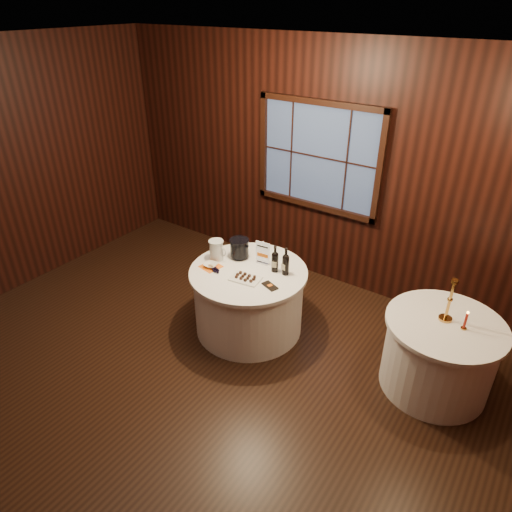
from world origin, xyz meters
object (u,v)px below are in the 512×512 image
Objects in this scene: port_bottle_right at (286,263)px; main_table at (249,300)px; sign_stand at (263,256)px; brass_candlestick at (449,305)px; ice_bucket at (239,248)px; side_table at (438,355)px; chocolate_box at (270,286)px; cracker_bowl at (211,265)px; port_bottle_left at (275,260)px; grape_bunch at (217,269)px; glass_pitcher at (217,250)px; red_candle at (465,322)px; chocolate_plate at (245,278)px.

main_table is at bearing -142.78° from port_bottle_right.
brass_candlestick is (1.93, 0.12, 0.06)m from sign_stand.
side_table is at bearing 3.28° from ice_bucket.
cracker_bowl is (-0.74, -0.04, 0.01)m from chocolate_box.
chocolate_box is 0.75m from cracker_bowl.
port_bottle_right is at bearing 24.60° from cracker_bowl.
main_table is at bearing 23.94° from cracker_bowl.
port_bottle_left is 0.13m from port_bottle_right.
port_bottle_left is 1.74× the size of grape_bunch.
glass_pitcher is at bearing 129.48° from grape_bunch.
red_candle is (2.57, 0.31, -0.04)m from glass_pitcher.
chocolate_plate is 1.96m from brass_candlestick.
brass_candlestick is at bearing 13.58° from grape_bunch.
main_table is 0.58m from cracker_bowl.
sign_stand is 0.82× the size of chocolate_plate.
port_bottle_right reaches higher than port_bottle_left.
port_bottle_left reaches higher than glass_pitcher.
side_table is at bearing 13.51° from chocolate_plate.
ice_bucket is at bearing 68.13° from cracker_bowl.
glass_pitcher is (-2.43, -0.31, 0.50)m from side_table.
chocolate_box is 0.41× the size of brass_candlestick.
sign_stand is 1.22× the size of ice_bucket.
chocolate_plate is (0.32, -0.33, -0.10)m from ice_bucket.
cracker_bowl is at bearing -168.84° from side_table.
main_table is 4.65× the size of sign_stand.
port_bottle_left is at bearing -175.35° from side_table.
chocolate_box is 0.75× the size of glass_pitcher.
port_bottle_left is 0.48m from ice_bucket.
sign_stand is 1.17× the size of glass_pitcher.
main_table is 7.26× the size of grape_bunch.
port_bottle_left is at bearing 35.08° from grape_bunch.
glass_pitcher is at bearing -168.75° from chocolate_box.
grape_bunch is at bearing -51.84° from glass_pitcher.
chocolate_plate reaches higher than cracker_bowl.
port_bottle_right is (0.12, 0.01, 0.00)m from port_bottle_left.
red_candle reaches higher than cracker_bowl.
sign_stand is 1.56× the size of chocolate_box.
ice_bucket is at bearing 43.24° from glass_pitcher.
chocolate_plate is at bearing -89.59° from sign_stand.
red_candle is at bearing 12.52° from chocolate_plate.
chocolate_box is 1.00× the size of grape_bunch.
chocolate_box is at bearing -9.76° from glass_pitcher.
ice_bucket is (-0.29, -0.05, 0.03)m from sign_stand.
red_candle is at bearing 11.62° from grape_bunch.
cracker_bowl is (-0.38, -0.17, 0.40)m from main_table.
port_bottle_left is 0.63m from grape_bunch.
port_bottle_right is 0.81m from glass_pitcher.
grape_bunch is at bearing -168.38° from red_candle.
chocolate_box reaches higher than side_table.
ice_bucket reaches higher than chocolate_plate.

